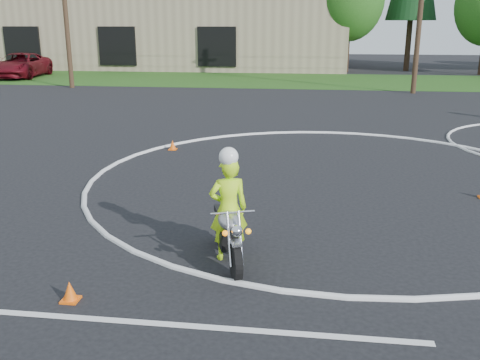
# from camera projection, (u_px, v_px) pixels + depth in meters

# --- Properties ---
(ground) EXTENTS (120.00, 120.00, 0.00)m
(ground) POSITION_uv_depth(u_px,v_px,m) (338.00, 224.00, 10.46)
(ground) COLOR black
(ground) RESTS_ON ground
(grass_strip) EXTENTS (120.00, 10.00, 0.02)m
(grass_strip) POSITION_uv_depth(u_px,v_px,m) (321.00, 81.00, 36.13)
(grass_strip) COLOR #1E4714
(grass_strip) RESTS_ON ground
(course_markings) EXTENTS (19.05, 19.05, 0.12)m
(course_markings) POSITION_uv_depth(u_px,v_px,m) (413.00, 169.00, 14.33)
(course_markings) COLOR silver
(course_markings) RESTS_ON ground
(primary_motorcycle) EXTENTS (0.85, 1.89, 1.03)m
(primary_motorcycle) POSITION_uv_depth(u_px,v_px,m) (228.00, 233.00, 8.67)
(primary_motorcycle) COLOR black
(primary_motorcycle) RESTS_ON ground
(rider_primary_grp) EXTENTS (0.73, 0.60, 1.91)m
(rider_primary_grp) POSITION_uv_depth(u_px,v_px,m) (228.00, 206.00, 8.68)
(rider_primary_grp) COLOR #BEFB1A
(rider_primary_grp) RESTS_ON ground
(pickup_grp) EXTENTS (3.58, 6.45, 1.71)m
(pickup_grp) POSITION_uv_depth(u_px,v_px,m) (20.00, 65.00, 38.11)
(pickup_grp) COLOR #5B0A14
(pickup_grp) RESTS_ON ground
(warehouse) EXTENTS (41.00, 17.00, 8.30)m
(warehouse) POSITION_uv_depth(u_px,v_px,m) (126.00, 18.00, 49.59)
(warehouse) COLOR tan
(warehouse) RESTS_ON ground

